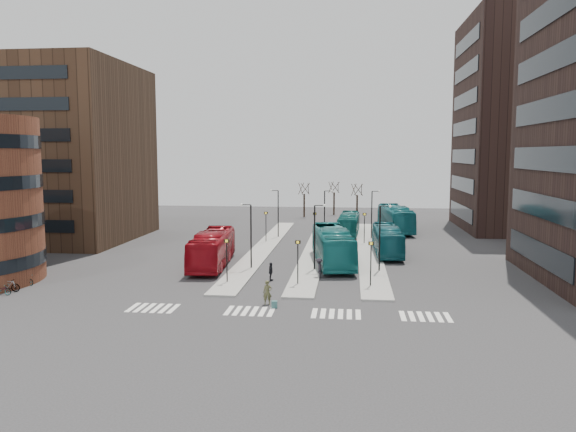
# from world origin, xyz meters

# --- Properties ---
(ground) EXTENTS (160.00, 160.00, 0.00)m
(ground) POSITION_xyz_m (0.00, 0.00, 0.00)
(ground) COLOR #29292B
(ground) RESTS_ON ground
(island_left) EXTENTS (2.50, 45.00, 0.15)m
(island_left) POSITION_xyz_m (-4.00, 30.00, 0.07)
(island_left) COLOR gray
(island_left) RESTS_ON ground
(island_mid) EXTENTS (2.50, 45.00, 0.15)m
(island_mid) POSITION_xyz_m (2.00, 30.00, 0.07)
(island_mid) COLOR gray
(island_mid) RESTS_ON ground
(island_right) EXTENTS (2.50, 45.00, 0.15)m
(island_right) POSITION_xyz_m (8.00, 30.00, 0.07)
(island_right) COLOR gray
(island_right) RESTS_ON ground
(suitcase) EXTENTS (0.43, 0.35, 0.51)m
(suitcase) POSITION_xyz_m (0.58, 5.01, 0.25)
(suitcase) COLOR navy
(suitcase) RESTS_ON ground
(red_bus) EXTENTS (3.81, 12.46, 3.42)m
(red_bus) POSITION_xyz_m (-7.44, 19.12, 1.71)
(red_bus) COLOR maroon
(red_bus) RESTS_ON ground
(teal_bus_a) EXTENTS (4.89, 13.38, 3.64)m
(teal_bus_a) POSITION_xyz_m (4.19, 21.39, 1.82)
(teal_bus_a) COLOR #156B6C
(teal_bus_a) RESTS_ON ground
(teal_bus_b) EXTENTS (3.01, 10.71, 2.95)m
(teal_bus_b) POSITION_xyz_m (5.71, 41.49, 1.48)
(teal_bus_b) COLOR #13625E
(teal_bus_b) RESTS_ON ground
(teal_bus_c) EXTENTS (2.89, 11.17, 3.09)m
(teal_bus_c) POSITION_xyz_m (9.93, 27.52, 1.55)
(teal_bus_c) COLOR #135863
(teal_bus_c) RESTS_ON ground
(teal_bus_d) EXTENTS (4.45, 13.19, 3.60)m
(teal_bus_d) POSITION_xyz_m (12.22, 45.81, 1.80)
(teal_bus_d) COLOR #166770
(teal_bus_d) RESTS_ON ground
(traveller) EXTENTS (0.72, 0.54, 1.78)m
(traveller) POSITION_xyz_m (-0.04, 5.85, 0.89)
(traveller) COLOR #4D4E2E
(traveller) RESTS_ON ground
(commuter_a) EXTENTS (0.90, 0.76, 1.65)m
(commuter_a) POSITION_xyz_m (-7.97, 18.93, 0.83)
(commuter_a) COLOR black
(commuter_a) RESTS_ON ground
(commuter_b) EXTENTS (0.42, 0.95, 1.61)m
(commuter_b) POSITION_xyz_m (-0.87, 13.44, 0.80)
(commuter_b) COLOR black
(commuter_b) RESTS_ON ground
(commuter_c) EXTENTS (0.69, 1.16, 1.78)m
(commuter_c) POSITION_xyz_m (3.20, 14.96, 0.89)
(commuter_c) COLOR black
(commuter_c) RESTS_ON ground
(bicycle_near) EXTENTS (1.61, 0.60, 0.84)m
(bicycle_near) POSITION_xyz_m (-21.00, 6.30, 0.42)
(bicycle_near) COLOR gray
(bicycle_near) RESTS_ON ground
(bicycle_mid) EXTENTS (1.82, 0.74, 1.06)m
(bicycle_mid) POSITION_xyz_m (-21.00, 7.20, 0.53)
(bicycle_mid) COLOR gray
(bicycle_mid) RESTS_ON ground
(bicycle_far) EXTENTS (1.73, 1.04, 0.86)m
(bicycle_far) POSITION_xyz_m (-21.00, 9.63, 0.43)
(bicycle_far) COLOR gray
(bicycle_far) RESTS_ON ground
(crosswalk_stripes) EXTENTS (22.35, 2.40, 0.01)m
(crosswalk_stripes) POSITION_xyz_m (1.75, 4.00, 0.01)
(crosswalk_stripes) COLOR silver
(crosswalk_stripes) RESTS_ON ground
(office_block) EXTENTS (25.00, 20.12, 22.00)m
(office_block) POSITION_xyz_m (-34.00, 33.98, 11.00)
(office_block) COLOR #402C1D
(office_block) RESTS_ON ground
(tower_far) EXTENTS (20.12, 20.00, 30.00)m
(tower_far) POSITION_xyz_m (31.98, 50.00, 15.00)
(tower_far) COLOR black
(tower_far) RESTS_ON ground
(sign_poles) EXTENTS (12.45, 22.12, 3.65)m
(sign_poles) POSITION_xyz_m (1.60, 23.00, 2.41)
(sign_poles) COLOR black
(sign_poles) RESTS_ON ground
(lamp_posts) EXTENTS (14.04, 20.24, 6.12)m
(lamp_posts) POSITION_xyz_m (2.64, 28.00, 3.58)
(lamp_posts) COLOR black
(lamp_posts) RESTS_ON ground
(bare_trees) EXTENTS (10.97, 8.14, 5.90)m
(bare_trees) POSITION_xyz_m (2.67, 62.67, 2.72)
(bare_trees) COLOR black
(bare_trees) RESTS_ON ground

